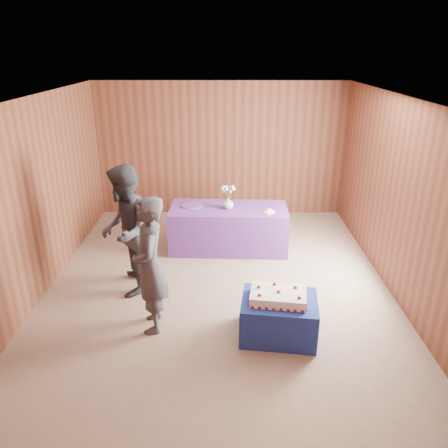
{
  "coord_description": "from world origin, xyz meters",
  "views": [
    {
      "loc": [
        0.11,
        -5.76,
        3.31
      ],
      "look_at": [
        0.08,
        0.1,
        0.91
      ],
      "focal_mm": 35.0,
      "sensor_mm": 36.0,
      "label": 1
    }
  ],
  "objects_px": {
    "vase": "(228,203)",
    "guest_left": "(150,266)",
    "guest_right": "(126,231)",
    "sheet_cake": "(278,296)",
    "cake_table": "(279,317)",
    "serving_table": "(229,228)"
  },
  "relations": [
    {
      "from": "cake_table",
      "to": "sheet_cake",
      "type": "bearing_deg",
      "value": -140.32
    },
    {
      "from": "guest_right",
      "to": "sheet_cake",
      "type": "bearing_deg",
      "value": 55.24
    },
    {
      "from": "cake_table",
      "to": "sheet_cake",
      "type": "relative_size",
      "value": 1.21
    },
    {
      "from": "cake_table",
      "to": "guest_right",
      "type": "height_order",
      "value": "guest_right"
    },
    {
      "from": "cake_table",
      "to": "guest_right",
      "type": "distance_m",
      "value": 2.4
    },
    {
      "from": "cake_table",
      "to": "vase",
      "type": "relative_size",
      "value": 4.85
    },
    {
      "from": "sheet_cake",
      "to": "vase",
      "type": "xyz_separation_m",
      "value": [
        -0.58,
        2.5,
        0.28
      ]
    },
    {
      "from": "sheet_cake",
      "to": "vase",
      "type": "relative_size",
      "value": 4.0
    },
    {
      "from": "sheet_cake",
      "to": "guest_right",
      "type": "xyz_separation_m",
      "value": [
        -2.01,
        1.09,
        0.37
      ]
    },
    {
      "from": "serving_table",
      "to": "guest_left",
      "type": "xyz_separation_m",
      "value": [
        -0.96,
        -2.34,
        0.49
      ]
    },
    {
      "from": "guest_right",
      "to": "guest_left",
      "type": "bearing_deg",
      "value": 21.57
    },
    {
      "from": "sheet_cake",
      "to": "guest_right",
      "type": "bearing_deg",
      "value": 159.84
    },
    {
      "from": "cake_table",
      "to": "sheet_cake",
      "type": "distance_m",
      "value": 0.31
    },
    {
      "from": "sheet_cake",
      "to": "guest_left",
      "type": "xyz_separation_m",
      "value": [
        -1.53,
        0.18,
        0.31
      ]
    },
    {
      "from": "cake_table",
      "to": "guest_left",
      "type": "bearing_deg",
      "value": -178.97
    },
    {
      "from": "cake_table",
      "to": "guest_left",
      "type": "height_order",
      "value": "guest_left"
    },
    {
      "from": "guest_left",
      "to": "guest_right",
      "type": "bearing_deg",
      "value": -160.08
    },
    {
      "from": "serving_table",
      "to": "vase",
      "type": "xyz_separation_m",
      "value": [
        -0.01,
        -0.03,
        0.47
      ]
    },
    {
      "from": "cake_table",
      "to": "serving_table",
      "type": "relative_size",
      "value": 0.45
    },
    {
      "from": "serving_table",
      "to": "cake_table",
      "type": "bearing_deg",
      "value": -74.67
    },
    {
      "from": "vase",
      "to": "guest_left",
      "type": "relative_size",
      "value": 0.11
    },
    {
      "from": "serving_table",
      "to": "guest_right",
      "type": "distance_m",
      "value": 2.11
    }
  ]
}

